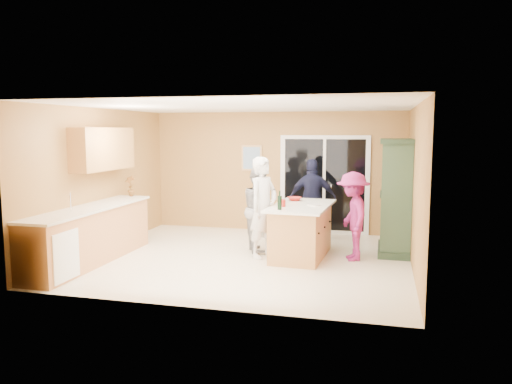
% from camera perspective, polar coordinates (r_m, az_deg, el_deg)
% --- Properties ---
extents(floor, '(5.50, 5.50, 0.00)m').
position_cam_1_polar(floor, '(8.71, -1.13, -7.58)').
color(floor, white).
rests_on(floor, ground).
extents(ceiling, '(5.50, 5.00, 0.10)m').
position_cam_1_polar(ceiling, '(8.44, -1.17, 9.77)').
color(ceiling, white).
rests_on(ceiling, wall_back).
extents(wall_back, '(5.50, 0.10, 2.60)m').
position_cam_1_polar(wall_back, '(10.90, 2.34, 2.30)').
color(wall_back, tan).
rests_on(wall_back, ground).
extents(wall_front, '(5.50, 0.10, 2.60)m').
position_cam_1_polar(wall_front, '(6.12, -7.37, -1.44)').
color(wall_front, tan).
rests_on(wall_front, ground).
extents(wall_left, '(0.10, 5.00, 2.60)m').
position_cam_1_polar(wall_left, '(9.58, -17.23, 1.34)').
color(wall_left, tan).
rests_on(wall_left, ground).
extents(wall_right, '(0.10, 5.00, 2.60)m').
position_cam_1_polar(wall_right, '(8.19, 17.74, 0.41)').
color(wall_right, tan).
rests_on(wall_right, ground).
extents(left_cabinet_run, '(0.65, 3.05, 1.24)m').
position_cam_1_polar(left_cabinet_run, '(8.66, -18.94, -4.91)').
color(left_cabinet_run, '#CC854F').
rests_on(left_cabinet_run, floor).
extents(upper_cabinets, '(0.35, 1.60, 0.75)m').
position_cam_1_polar(upper_cabinets, '(9.28, -17.08, 4.74)').
color(upper_cabinets, '#CC854F').
rests_on(upper_cabinets, wall_left).
extents(sliding_door, '(1.90, 0.07, 2.10)m').
position_cam_1_polar(sliding_door, '(10.72, 7.80, 0.82)').
color(sliding_door, white).
rests_on(sliding_door, floor).
extents(framed_picture, '(0.46, 0.04, 0.56)m').
position_cam_1_polar(framed_picture, '(10.98, -0.49, 3.91)').
color(framed_picture, tan).
rests_on(framed_picture, wall_back).
extents(kitchen_island, '(1.05, 1.80, 0.92)m').
position_cam_1_polar(kitchen_island, '(8.76, 5.18, -4.62)').
color(kitchen_island, '#CC854F').
rests_on(kitchen_island, floor).
extents(green_hutch, '(0.59, 1.12, 2.05)m').
position_cam_1_polar(green_hutch, '(9.22, 15.69, -0.68)').
color(green_hutch, '#223726').
rests_on(green_hutch, floor).
extents(woman_white, '(0.66, 0.76, 1.75)m').
position_cam_1_polar(woman_white, '(8.63, 0.84, -1.78)').
color(woman_white, silver).
rests_on(woman_white, floor).
extents(woman_grey, '(0.85, 0.93, 1.55)m').
position_cam_1_polar(woman_grey, '(9.12, 0.41, -1.94)').
color(woman_grey, gray).
rests_on(woman_grey, floor).
extents(woman_navy, '(1.02, 0.59, 1.64)m').
position_cam_1_polar(woman_navy, '(10.08, 6.48, -0.86)').
color(woman_navy, '#171734').
rests_on(woman_navy, floor).
extents(woman_magenta, '(0.79, 1.08, 1.51)m').
position_cam_1_polar(woman_magenta, '(8.62, 11.01, -2.73)').
color(woman_magenta, '#982170').
rests_on(woman_magenta, floor).
extents(serving_bowl, '(0.32, 0.32, 0.06)m').
position_cam_1_polar(serving_bowl, '(9.18, 4.42, -0.79)').
color(serving_bowl, '#A81B12').
rests_on(serving_bowl, kitchen_island).
extents(tulip_vase, '(0.25, 0.21, 0.41)m').
position_cam_1_polar(tulip_vase, '(9.89, -14.13, 0.72)').
color(tulip_vase, red).
rests_on(tulip_vase, left_cabinet_run).
extents(tumbler_near, '(0.08, 0.08, 0.10)m').
position_cam_1_polar(tumbler_near, '(8.60, 3.12, -1.17)').
color(tumbler_near, '#A81B12').
rests_on(tumbler_near, kitchen_island).
extents(tumbler_far, '(0.10, 0.10, 0.11)m').
position_cam_1_polar(tumbler_far, '(8.43, 3.14, -1.31)').
color(tumbler_far, '#A81B12').
rests_on(tumbler_far, kitchen_island).
extents(wine_bottle, '(0.07, 0.07, 0.31)m').
position_cam_1_polar(wine_bottle, '(8.11, 2.72, -1.18)').
color(wine_bottle, black).
rests_on(wine_bottle, kitchen_island).
extents(white_plate, '(0.25, 0.25, 0.02)m').
position_cam_1_polar(white_plate, '(8.65, 6.66, -1.45)').
color(white_plate, silver).
rests_on(white_plate, kitchen_island).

